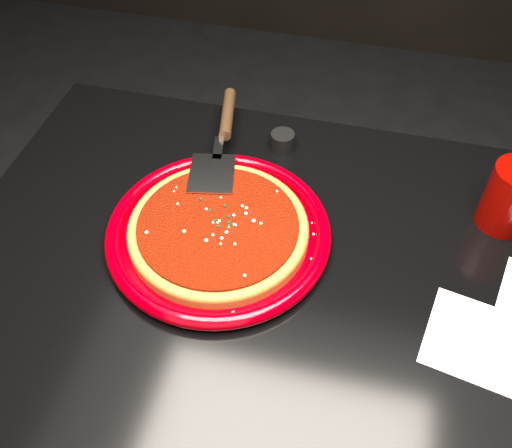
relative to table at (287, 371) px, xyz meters
The scene contains 12 objects.
floor 0.38m from the table, ahead, with size 4.00×4.00×0.01m, color black.
table is the anchor object (origin of this frame).
plate 0.42m from the table, 167.59° to the left, with size 0.39×0.39×0.03m, color #850006.
pizza_crust 0.42m from the table, 167.59° to the left, with size 0.31×0.31×0.02m, color brown.
pizza_crust_rim 0.43m from the table, 167.59° to the left, with size 0.31×0.31×0.02m, color brown.
pizza_sauce 0.43m from the table, 167.59° to the left, with size 0.28×0.28×0.01m, color maroon.
parmesan_dusting 0.44m from the table, 167.59° to the left, with size 0.27×0.27×0.01m, color #FDF1C7, non-canonical shape.
basil_flecks 0.44m from the table, 167.59° to the left, with size 0.25×0.25×0.00m, color black, non-canonical shape.
pizza_server 0.52m from the table, 130.16° to the left, with size 0.10×0.35×0.03m, color silver, non-canonical shape.
cup 0.58m from the table, 29.67° to the left, with size 0.09×0.09×0.13m, color #780401.
napkin_a 0.48m from the table, 13.64° to the right, with size 0.15×0.15×0.00m, color white.
ramekin 0.50m from the table, 106.63° to the left, with size 0.05×0.05×0.04m, color black.
Camera 1 is at (0.07, -0.58, 1.52)m, focal length 40.00 mm.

